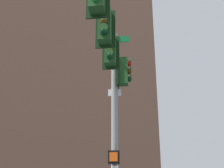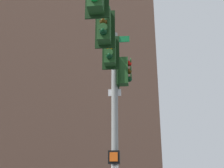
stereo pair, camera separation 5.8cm
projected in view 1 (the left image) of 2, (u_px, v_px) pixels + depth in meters
name	position (u px, v px, depth m)	size (l,w,h in m)	color
signal_pole_assembly	(112.00, 73.00, 9.30)	(3.06, 5.02, 7.30)	gray
building_brick_nearside	(53.00, 51.00, 52.08)	(27.27, 21.75, 49.95)	#845B47
building_brick_midblock	(47.00, 58.00, 51.13)	(17.51, 18.07, 46.91)	#4C3328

